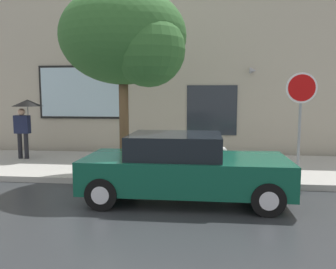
% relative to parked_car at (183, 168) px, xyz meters
% --- Properties ---
extents(ground_plane, '(60.00, 60.00, 0.00)m').
position_rel_parked_car_xyz_m(ground_plane, '(-1.19, -0.02, -0.70)').
color(ground_plane, '#282B2D').
extents(sidewalk, '(20.00, 4.00, 0.15)m').
position_rel_parked_car_xyz_m(sidewalk, '(-1.19, 2.98, -0.62)').
color(sidewalk, '#A3A099').
rests_on(sidewalk, ground).
extents(building_facade, '(20.00, 0.67, 7.00)m').
position_rel_parked_car_xyz_m(building_facade, '(-1.22, 5.47, 2.79)').
color(building_facade, '#B2A893').
rests_on(building_facade, ground).
extents(parked_car, '(4.26, 1.91, 1.42)m').
position_rel_parked_car_xyz_m(parked_car, '(0.00, 0.00, 0.00)').
color(parked_car, '#0F4C38').
rests_on(parked_car, ground).
extents(fire_hydrant, '(0.30, 0.44, 0.79)m').
position_rel_parked_car_xyz_m(fire_hydrant, '(0.90, 1.51, -0.16)').
color(fire_hydrant, white).
rests_on(fire_hydrant, sidewalk).
extents(pedestrian_with_umbrella, '(0.98, 0.98, 1.95)m').
position_rel_parked_car_xyz_m(pedestrian_with_umbrella, '(-5.39, 3.38, 0.99)').
color(pedestrian_with_umbrella, black).
rests_on(pedestrian_with_umbrella, sidewalk).
extents(street_tree, '(3.26, 2.77, 4.80)m').
position_rel_parked_car_xyz_m(street_tree, '(-1.52, 1.49, 2.94)').
color(street_tree, '#4C3823').
rests_on(street_tree, sidewalk).
extents(stop_sign, '(0.76, 0.10, 2.65)m').
position_rel_parked_car_xyz_m(stop_sign, '(2.82, 1.68, 1.32)').
color(stop_sign, gray).
rests_on(stop_sign, sidewalk).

